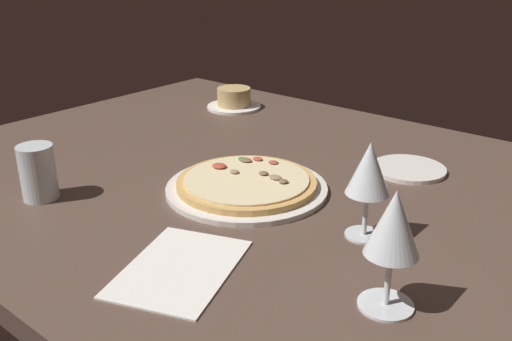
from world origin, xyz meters
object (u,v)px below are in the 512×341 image
(pizza_main, at_px, (247,185))
(wine_glass_near, at_px, (369,171))
(ramekin_on_saucer, at_px, (234,100))
(water_glass, at_px, (38,175))
(wine_glass_far, at_px, (393,228))
(side_plate, at_px, (408,169))
(paper_menu, at_px, (180,268))

(pizza_main, bearing_deg, wine_glass_near, -3.33)
(ramekin_on_saucer, bearing_deg, water_glass, -78.95)
(wine_glass_far, bearing_deg, water_glass, -170.76)
(ramekin_on_saucer, relative_size, side_plate, 1.00)
(water_glass, xyz_separation_m, paper_menu, (0.38, -0.00, -0.05))
(wine_glass_far, height_order, paper_menu, wine_glass_far)
(ramekin_on_saucer, xyz_separation_m, wine_glass_near, (0.67, -0.43, 0.09))
(pizza_main, xyz_separation_m, ramekin_on_saucer, (-0.40, 0.41, 0.01))
(side_plate, bearing_deg, ramekin_on_saucer, 168.38)
(water_glass, bearing_deg, paper_menu, -0.66)
(water_glass, distance_m, side_plate, 0.73)
(paper_menu, bearing_deg, side_plate, 60.78)
(ramekin_on_saucer, distance_m, side_plate, 0.61)
(water_glass, distance_m, paper_menu, 0.38)
(pizza_main, xyz_separation_m, wine_glass_far, (0.38, -0.16, 0.10))
(ramekin_on_saucer, xyz_separation_m, paper_menu, (0.51, -0.69, -0.02))
(wine_glass_far, bearing_deg, pizza_main, 156.67)
(pizza_main, xyz_separation_m, side_plate, (0.19, 0.29, -0.01))
(ramekin_on_saucer, distance_m, wine_glass_far, 0.98)
(pizza_main, height_order, wine_glass_near, wine_glass_near)
(wine_glass_near, bearing_deg, paper_menu, -120.86)
(ramekin_on_saucer, bearing_deg, paper_menu, -53.35)
(pizza_main, distance_m, wine_glass_far, 0.43)
(wine_glass_near, bearing_deg, water_glass, -154.44)
(wine_glass_far, relative_size, water_glass, 1.62)
(pizza_main, bearing_deg, ramekin_on_saucer, 134.34)
(wine_glass_near, relative_size, water_glass, 1.56)
(wine_glass_far, distance_m, water_glass, 0.66)
(pizza_main, relative_size, water_glass, 3.00)
(wine_glass_far, distance_m, paper_menu, 0.31)
(pizza_main, relative_size, wine_glass_far, 1.86)
(side_plate, bearing_deg, wine_glass_far, -67.52)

